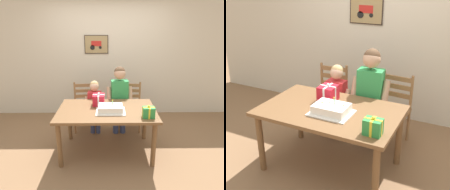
{
  "view_description": "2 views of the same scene",
  "coord_description": "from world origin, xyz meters",
  "views": [
    {
      "loc": [
        0.05,
        -2.95,
        1.96
      ],
      "look_at": [
        0.08,
        0.08,
        0.95
      ],
      "focal_mm": 32.89,
      "sensor_mm": 36.0,
      "label": 1
    },
    {
      "loc": [
        1.34,
        -2.52,
        2.1
      ],
      "look_at": [
        0.04,
        0.11,
        0.87
      ],
      "focal_mm": 46.8,
      "sensor_mm": 36.0,
      "label": 2
    }
  ],
  "objects": [
    {
      "name": "back_wall",
      "position": [
        -0.0,
        1.64,
        1.3
      ],
      "size": [
        6.4,
        0.11,
        2.6
      ],
      "color": "beige",
      "rests_on": "ground"
    },
    {
      "name": "gift_box_beside_cake",
      "position": [
        -0.13,
        0.2,
        0.83
      ],
      "size": [
        0.19,
        0.22,
        0.21
      ],
      "color": "red",
      "rests_on": "dining_table"
    },
    {
      "name": "gift_box_red_large",
      "position": [
        0.59,
        -0.3,
        0.82
      ],
      "size": [
        0.17,
        0.13,
        0.19
      ],
      "color": "#2D8E42",
      "rests_on": "dining_table"
    },
    {
      "name": "child_older",
      "position": [
        0.23,
        0.61,
        0.79
      ],
      "size": [
        0.48,
        0.28,
        1.3
      ],
      "color": "#38426B",
      "rests_on": "ground"
    },
    {
      "name": "chair_left",
      "position": [
        -0.45,
        0.84,
        0.47
      ],
      "size": [
        0.46,
        0.46,
        0.92
      ],
      "color": "#996B42",
      "rests_on": "ground"
    },
    {
      "name": "birthday_cake",
      "position": [
        0.06,
        -0.09,
        0.79
      ],
      "size": [
        0.44,
        0.34,
        0.19
      ],
      "color": "white",
      "rests_on": "dining_table"
    },
    {
      "name": "dining_table",
      "position": [
        0.0,
        0.0,
        0.65
      ],
      "size": [
        1.51,
        0.95,
        0.74
      ],
      "color": "brown",
      "rests_on": "ground"
    },
    {
      "name": "chair_right",
      "position": [
        0.45,
        0.84,
        0.47
      ],
      "size": [
        0.46,
        0.46,
        0.92
      ],
      "color": "#996B42",
      "rests_on": "ground"
    },
    {
      "name": "ground_plane",
      "position": [
        0.0,
        0.0,
        0.0
      ],
      "size": [
        20.0,
        20.0,
        0.0
      ],
      "primitive_type": "plane",
      "color": "#846042"
    },
    {
      "name": "child_younger",
      "position": [
        -0.23,
        0.61,
        0.63
      ],
      "size": [
        0.38,
        0.22,
        1.04
      ],
      "color": "#38426B",
      "rests_on": "ground"
    }
  ]
}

